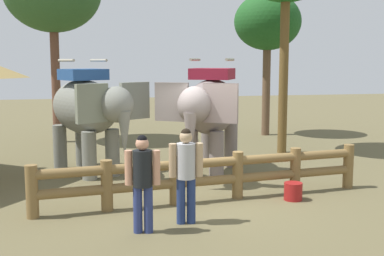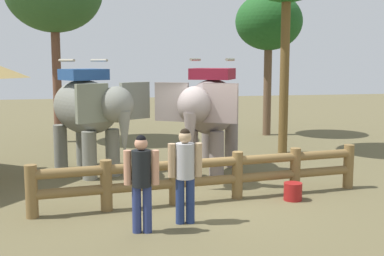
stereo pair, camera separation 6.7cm
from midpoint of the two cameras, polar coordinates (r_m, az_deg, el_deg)
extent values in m
plane|color=brown|center=(11.06, 1.66, -8.17)|extent=(60.00, 60.00, 0.00)
cylinder|color=brown|center=(10.13, -17.81, -6.97)|extent=(0.24, 0.24, 1.05)
cylinder|color=brown|center=(10.24, -9.65, -6.54)|extent=(0.24, 0.24, 1.05)
cylinder|color=brown|center=(10.54, -1.83, -6.01)|extent=(0.24, 0.24, 1.05)
cylinder|color=brown|center=(11.03, 5.42, -5.42)|extent=(0.24, 0.24, 1.05)
cylinder|color=brown|center=(11.68, 11.94, -4.82)|extent=(0.24, 0.24, 1.05)
cylinder|color=brown|center=(12.46, 17.71, -4.23)|extent=(0.24, 0.24, 1.05)
cylinder|color=brown|center=(10.78, 1.88, -6.11)|extent=(7.20, 1.02, 0.20)
cylinder|color=brown|center=(10.69, 1.89, -4.03)|extent=(7.20, 1.02, 0.20)
cylinder|color=gray|center=(13.27, -8.97, -2.79)|extent=(0.37, 0.37, 1.25)
cylinder|color=gray|center=(12.94, -11.57, -3.13)|extent=(0.37, 0.37, 1.25)
cylinder|color=gray|center=(14.72, -12.35, -1.83)|extent=(0.37, 0.37, 1.25)
cylinder|color=gray|center=(14.42, -14.76, -2.10)|extent=(0.37, 0.37, 1.25)
ellipsoid|color=gray|center=(13.67, -12.12, 2.39)|extent=(2.42, 3.06, 1.45)
ellipsoid|color=gray|center=(12.22, -8.50, 2.70)|extent=(1.14, 1.20, 0.89)
cube|color=gray|center=(12.63, -6.44, 3.14)|extent=(0.79, 0.50, 0.93)
cube|color=gray|center=(12.01, -11.27, 2.80)|extent=(0.79, 0.50, 0.93)
cone|color=gray|center=(12.02, -7.62, -0.78)|extent=(0.33, 0.33, 1.14)
cube|color=#254C8A|center=(13.62, -12.23, 6.05)|extent=(1.37, 1.32, 0.29)
cylinder|color=#A59E8C|center=(13.84, -10.51, 7.67)|extent=(0.46, 0.78, 0.07)
cylinder|color=#A59E8C|center=(13.40, -14.10, 7.56)|extent=(0.46, 0.78, 0.07)
cylinder|color=gray|center=(12.64, 3.00, -3.21)|extent=(0.38, 0.38, 1.25)
cylinder|color=gray|center=(12.83, 0.01, -3.04)|extent=(0.38, 0.38, 1.25)
cylinder|color=gray|center=(14.26, 4.68, -1.96)|extent=(0.38, 0.38, 1.25)
cylinder|color=gray|center=(14.43, 2.00, -1.83)|extent=(0.38, 0.38, 1.25)
ellipsoid|color=gray|center=(13.37, 2.50, 2.49)|extent=(2.47, 3.08, 1.46)
ellipsoid|color=gray|center=(11.76, 0.43, 2.65)|extent=(1.16, 1.21, 0.89)
cube|color=gray|center=(11.71, 3.45, 2.87)|extent=(0.79, 0.52, 0.94)
cube|color=gray|center=(12.05, -2.18, 3.03)|extent=(0.79, 0.52, 0.94)
cone|color=gray|center=(11.53, -0.05, -1.03)|extent=(0.33, 0.33, 1.15)
cube|color=maroon|center=(13.32, 2.52, 6.25)|extent=(1.39, 1.34, 0.29)
cylinder|color=#A59E8C|center=(13.20, 4.56, 7.85)|extent=(0.48, 0.78, 0.07)
cylinder|color=#A59E8C|center=(13.45, 0.53, 7.88)|extent=(0.48, 0.78, 0.07)
cylinder|color=navy|center=(9.38, 0.00, -8.37)|extent=(0.17, 0.17, 0.86)
cylinder|color=navy|center=(9.35, -1.18, -8.41)|extent=(0.17, 0.17, 0.86)
cylinder|color=#AFB1B8|center=(9.18, -0.59, -3.81)|extent=(0.38, 0.38, 0.66)
cylinder|color=tan|center=(9.21, 0.95, -3.67)|extent=(0.14, 0.14, 0.63)
cylinder|color=tan|center=(9.15, -2.14, -3.75)|extent=(0.14, 0.14, 0.63)
sphere|color=tan|center=(9.10, -0.60, -1.04)|extent=(0.24, 0.24, 0.24)
sphere|color=black|center=(9.09, -0.60, -0.63)|extent=(0.19, 0.19, 0.19)
cylinder|color=navy|center=(8.92, -4.95, -9.32)|extent=(0.16, 0.16, 0.84)
cylinder|color=navy|center=(8.93, -6.17, -9.31)|extent=(0.16, 0.16, 0.84)
cylinder|color=black|center=(8.74, -5.62, -4.65)|extent=(0.40, 0.40, 0.65)
cylinder|color=tan|center=(8.72, -4.03, -4.55)|extent=(0.14, 0.14, 0.61)
cylinder|color=tan|center=(8.76, -7.22, -4.54)|extent=(0.14, 0.14, 0.61)
sphere|color=tan|center=(8.65, -5.66, -1.81)|extent=(0.23, 0.23, 0.23)
sphere|color=black|center=(8.64, -5.67, -1.39)|extent=(0.18, 0.18, 0.18)
cylinder|color=brown|center=(19.01, -15.17, 5.25)|extent=(0.32, 0.32, 4.56)
cylinder|color=brown|center=(16.43, 10.71, 6.42)|extent=(0.30, 0.30, 5.36)
cylinder|color=brown|center=(20.33, 8.77, 4.55)|extent=(0.32, 0.32, 3.83)
ellipsoid|color=#1E531F|center=(20.35, 8.93, 12.01)|extent=(2.66, 2.66, 2.26)
cylinder|color=maroon|center=(11.15, 11.70, -7.17)|extent=(0.40, 0.40, 0.39)
camera|label=1|loc=(0.03, -89.84, 0.02)|focal=46.34mm
camera|label=2|loc=(0.03, 90.16, -0.02)|focal=46.34mm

